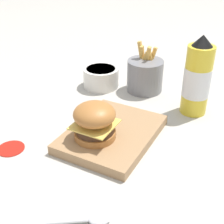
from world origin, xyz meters
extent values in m
plane|color=#B7B2A8|center=(0.00, 0.00, 0.00)|extent=(6.00, 6.00, 0.00)
cube|color=#A37A51|center=(0.00, 0.01, 0.01)|extent=(0.25, 0.19, 0.02)
cylinder|color=#AD6B33|center=(0.05, -0.01, 0.03)|extent=(0.10, 0.10, 0.02)
cylinder|color=#422819|center=(0.05, -0.01, 0.05)|extent=(0.09, 0.09, 0.02)
cube|color=#EAC656|center=(0.05, -0.01, 0.06)|extent=(0.09, 0.09, 0.00)
ellipsoid|color=#AD6B33|center=(0.05, -0.01, 0.09)|extent=(0.10, 0.10, 0.05)
cylinder|color=yellow|center=(-0.22, 0.15, 0.10)|extent=(0.07, 0.07, 0.19)
cylinder|color=silver|center=(-0.22, 0.15, 0.09)|extent=(0.07, 0.07, 0.08)
cone|color=black|center=(-0.22, 0.15, 0.20)|extent=(0.05, 0.05, 0.03)
cylinder|color=slate|center=(-0.28, -0.02, 0.05)|extent=(0.11, 0.11, 0.10)
cube|color=gold|center=(-0.30, -0.04, 0.11)|extent=(0.02, 0.03, 0.09)
cube|color=gold|center=(-0.29, -0.03, 0.09)|extent=(0.01, 0.03, 0.07)
cube|color=gold|center=(-0.31, -0.01, 0.10)|extent=(0.01, 0.03, 0.08)
cube|color=gold|center=(-0.30, -0.01, 0.09)|extent=(0.01, 0.03, 0.07)
cube|color=gold|center=(-0.30, -0.04, 0.10)|extent=(0.04, 0.01, 0.08)
cube|color=gold|center=(-0.29, -0.02, 0.10)|extent=(0.03, 0.03, 0.09)
cylinder|color=silver|center=(-0.24, -0.16, 0.03)|extent=(0.11, 0.11, 0.06)
cylinder|color=beige|center=(-0.24, -0.16, 0.06)|extent=(0.09, 0.09, 0.01)
cylinder|color=silver|center=(0.28, 0.04, 0.01)|extent=(0.08, 0.11, 0.01)
ellipsoid|color=silver|center=(0.23, 0.11, 0.01)|extent=(0.04, 0.05, 0.01)
cylinder|color=#B21E14|center=(0.15, -0.18, 0.00)|extent=(0.06, 0.06, 0.00)
camera|label=1|loc=(0.55, 0.31, 0.44)|focal=50.00mm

